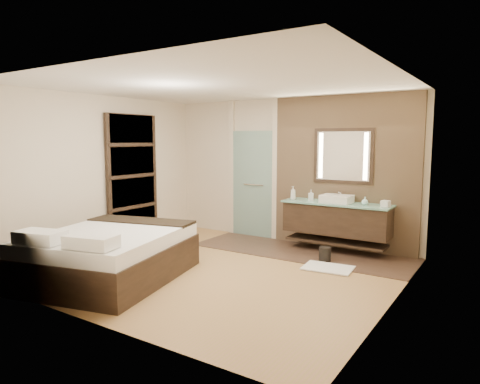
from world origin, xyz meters
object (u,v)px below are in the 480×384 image
Objects in this scene: waste_bin at (325,254)px; bed at (110,255)px; vanity at (336,219)px; mirror_unit at (343,156)px.

bed is at bearing -132.36° from waste_bin.
vanity is 7.87× the size of waste_bin.
mirror_unit reaches higher than vanity.
waste_bin is (0.07, -0.66, -0.46)m from vanity.
vanity reaches higher than bed.
bed reaches higher than waste_bin.
vanity is at bearing 95.71° from waste_bin.
vanity is 0.81m from waste_bin.
waste_bin is at bearing -84.29° from vanity.
mirror_unit is at bearing 90.00° from vanity.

